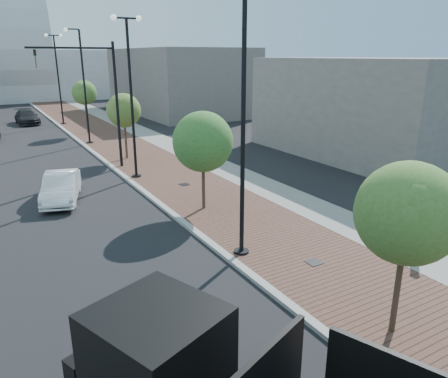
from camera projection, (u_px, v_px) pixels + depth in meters
sidewalk at (105, 130)px, 42.01m from camera, size 7.00×140.00×0.12m
concrete_strip at (132, 128)px, 43.30m from camera, size 2.40×140.00×0.13m
curb at (69, 133)px, 40.34m from camera, size 0.30×140.00×0.14m
white_sedan at (61, 187)px, 21.60m from camera, size 2.76×4.74×1.48m
dark_car_far at (27, 117)px, 46.07m from camera, size 2.32×5.22×1.49m
pedestrian at (423, 233)px, 15.53m from camera, size 0.78×0.62×1.88m
streetlight_1 at (240, 142)px, 14.52m from camera, size 1.44×0.56×9.21m
streetlight_2 at (131, 98)px, 24.33m from camera, size 1.72×0.56×9.28m
streetlight_3 at (84, 92)px, 34.33m from camera, size 1.44×0.56×9.21m
streetlight_4 at (58, 79)px, 44.14m from camera, size 1.72×0.56×9.28m
traffic_mast at (102, 92)px, 26.33m from camera, size 5.09×0.20×8.00m
tree_0 at (408, 213)px, 10.40m from camera, size 2.61×2.60×4.78m
tree_1 at (203, 142)px, 19.51m from camera, size 2.82×2.82×4.78m
tree_2 at (124, 111)px, 29.38m from camera, size 2.42×2.37×4.70m
tree_3 at (85, 93)px, 39.18m from camera, size 2.31×2.24×4.99m
convention_center at (4, 62)px, 74.73m from camera, size 50.00×30.00×50.00m
commercial_block_ne at (178, 81)px, 55.03m from camera, size 12.00×22.00×8.00m
commercial_block_e at (368, 107)px, 31.37m from camera, size 10.00×16.00×7.00m
utility_cover_1 at (314, 262)px, 15.05m from camera, size 0.50×0.50×0.02m
utility_cover_2 at (184, 184)px, 24.13m from camera, size 0.50×0.50×0.02m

